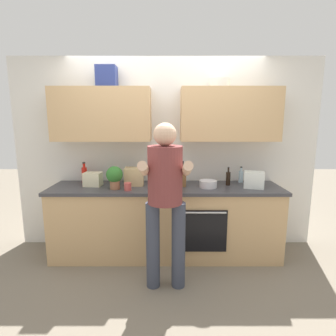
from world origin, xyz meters
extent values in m
plane|color=#756B5B|center=(0.00, 0.00, 0.00)|extent=(12.00, 12.00, 0.00)
cube|color=silver|center=(0.00, 0.36, 1.25)|extent=(4.00, 0.06, 2.50)
cube|color=tan|center=(-0.79, 0.17, 1.77)|extent=(1.21, 0.32, 0.65)
cube|color=tan|center=(0.79, 0.17, 1.77)|extent=(1.21, 0.32, 0.65)
cylinder|color=silver|center=(0.66, 0.17, 2.15)|extent=(0.25, 0.25, 0.10)
cube|color=navy|center=(-0.71, 0.17, 2.23)|extent=(0.24, 0.20, 0.25)
cube|color=tan|center=(0.00, 0.00, 0.43)|extent=(2.80, 0.60, 0.86)
cube|color=#38383D|center=(0.00, 0.00, 0.88)|extent=(2.84, 0.64, 0.04)
cube|color=black|center=(0.43, -0.31, 0.45)|extent=(0.56, 0.02, 0.50)
cylinder|color=silver|center=(0.43, -0.33, 0.68)|extent=(0.52, 0.02, 0.02)
cylinder|color=#383D4C|center=(-0.13, -0.67, 0.45)|extent=(0.14, 0.14, 0.90)
cylinder|color=#383D4C|center=(0.13, -0.67, 0.45)|extent=(0.14, 0.14, 0.90)
cylinder|color=brown|center=(0.00, -0.67, 1.18)|extent=(0.34, 0.34, 0.56)
sphere|color=#D8AD8C|center=(0.00, -0.67, 1.58)|extent=(0.22, 0.22, 0.22)
cylinder|color=#D8AD8C|center=(-0.20, -0.79, 1.27)|extent=(0.09, 0.31, 0.19)
cylinder|color=#D8AD8C|center=(0.20, -0.79, 1.27)|extent=(0.09, 0.31, 0.19)
cylinder|color=brown|center=(-0.11, -0.05, 1.00)|extent=(0.07, 0.07, 0.19)
cylinder|color=brown|center=(-0.11, -0.05, 1.12)|extent=(0.03, 0.03, 0.05)
cylinder|color=black|center=(-0.11, -0.05, 1.16)|extent=(0.04, 0.04, 0.02)
cylinder|color=orange|center=(0.16, -0.19, 1.04)|extent=(0.06, 0.06, 0.28)
cylinder|color=orange|center=(0.16, -0.19, 1.20)|extent=(0.03, 0.03, 0.05)
cylinder|color=black|center=(0.16, -0.19, 1.23)|extent=(0.04, 0.04, 0.02)
cylinder|color=black|center=(0.78, 0.07, 0.98)|extent=(0.06, 0.06, 0.17)
cylinder|color=black|center=(0.78, 0.07, 1.09)|extent=(0.02, 0.02, 0.05)
cylinder|color=black|center=(0.78, 0.07, 1.13)|extent=(0.02, 0.02, 0.01)
cylinder|color=red|center=(-1.06, 0.20, 1.00)|extent=(0.07, 0.07, 0.20)
cylinder|color=red|center=(-1.06, 0.20, 1.13)|extent=(0.03, 0.03, 0.05)
cylinder|color=black|center=(-1.06, 0.20, 1.16)|extent=(0.04, 0.04, 0.02)
cylinder|color=silver|center=(0.98, 0.22, 0.98)|extent=(0.06, 0.06, 0.15)
cylinder|color=silver|center=(0.98, 0.22, 1.07)|extent=(0.02, 0.02, 0.05)
cylinder|color=black|center=(0.98, 0.22, 1.10)|extent=(0.03, 0.03, 0.01)
cylinder|color=#198C33|center=(-0.69, 0.14, 0.97)|extent=(0.08, 0.08, 0.15)
cylinder|color=#198C33|center=(-0.69, 0.14, 1.08)|extent=(0.04, 0.04, 0.05)
cylinder|color=black|center=(-0.69, 0.14, 1.11)|extent=(0.04, 0.04, 0.02)
cylinder|color=#BF4C47|center=(-0.44, -0.19, 0.95)|extent=(0.08, 0.08, 0.09)
cylinder|color=silver|center=(0.52, -0.04, 0.94)|extent=(0.21, 0.21, 0.08)
cube|color=brown|center=(0.20, 0.03, 1.02)|extent=(0.10, 0.14, 0.25)
cylinder|color=black|center=(0.18, 0.01, 1.18)|extent=(0.02, 0.02, 0.06)
cylinder|color=black|center=(0.21, 0.05, 1.18)|extent=(0.02, 0.02, 0.06)
cylinder|color=#9E6647|center=(-0.60, -0.12, 0.95)|extent=(0.12, 0.12, 0.10)
sphere|color=#2D6B28|center=(-0.60, -0.12, 1.08)|extent=(0.20, 0.20, 0.20)
cube|color=beige|center=(-0.90, 0.03, 0.98)|extent=(0.23, 0.17, 0.17)
cube|color=tan|center=(-0.40, 0.07, 1.01)|extent=(0.24, 0.19, 0.22)
cube|color=silver|center=(1.07, -0.06, 1.00)|extent=(0.27, 0.22, 0.20)
camera|label=1|loc=(0.03, -3.19, 1.71)|focal=28.47mm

